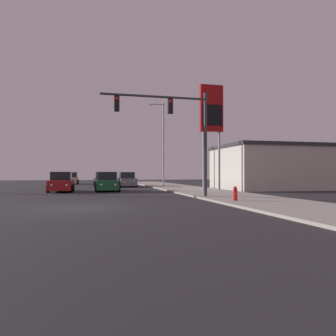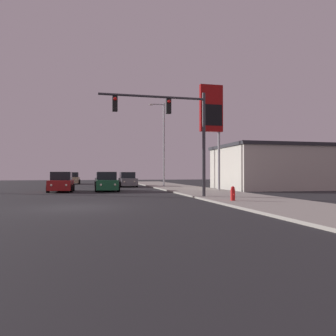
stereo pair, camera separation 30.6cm
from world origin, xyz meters
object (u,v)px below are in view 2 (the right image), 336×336
(car_black, at_px, (104,180))
(fire_hydrant, at_px, (233,194))
(car_tan, at_px, (73,179))
(traffic_light_mast, at_px, (175,123))
(car_grey, at_px, (127,180))
(car_red, at_px, (61,183))
(street_lamp, at_px, (163,140))
(gas_station_sign, at_px, (211,114))
(car_green, at_px, (107,182))

(car_black, xyz_separation_m, fire_hydrant, (6.01, -22.40, -0.27))
(car_tan, relative_size, traffic_light_mast, 0.65)
(traffic_light_mast, xyz_separation_m, fire_hydrant, (2.30, -3.30, -4.20))
(car_grey, bearing_deg, car_tan, -59.50)
(car_red, relative_size, street_lamp, 0.48)
(car_grey, height_order, car_black, same)
(car_red, xyz_separation_m, fire_hydrant, (9.83, -12.84, -0.27))
(car_tan, distance_m, gas_station_sign, 26.33)
(gas_station_sign, bearing_deg, street_lamp, 107.26)
(fire_hydrant, bearing_deg, car_green, 115.34)
(car_grey, distance_m, car_red, 10.87)
(car_grey, bearing_deg, car_red, 52.42)
(fire_hydrant, bearing_deg, car_grey, 98.82)
(car_grey, bearing_deg, gas_station_sign, 116.80)
(car_green, height_order, street_lamp, street_lamp)
(car_red, height_order, gas_station_sign, gas_station_sign)
(car_grey, relative_size, car_green, 1.00)
(car_green, xyz_separation_m, fire_hydrant, (6.04, -12.76, -0.27))
(car_green, height_order, traffic_light_mast, traffic_light_mast)
(car_black, xyz_separation_m, street_lamp, (6.12, -4.13, 4.36))
(car_tan, xyz_separation_m, traffic_light_mast, (7.73, -29.22, 3.93))
(traffic_light_mast, bearing_deg, car_grey, 93.26)
(car_green, bearing_deg, car_grey, -106.13)
(car_green, relative_size, street_lamp, 0.48)
(street_lamp, xyz_separation_m, gas_station_sign, (2.51, -8.08, 1.50))
(traffic_light_mast, distance_m, street_lamp, 15.17)
(car_tan, bearing_deg, car_black, 112.13)
(car_red, bearing_deg, car_green, 179.50)
(car_black, bearing_deg, car_green, 87.74)
(car_red, xyz_separation_m, car_tan, (-0.20, 19.68, 0.00))
(car_red, bearing_deg, fire_hydrant, 128.11)
(car_red, bearing_deg, gas_station_sign, 168.64)
(car_green, bearing_deg, street_lamp, -137.23)
(car_tan, height_order, traffic_light_mast, traffic_light_mast)
(car_green, xyz_separation_m, car_tan, (-3.99, 19.76, 0.00))
(car_grey, height_order, street_lamp, street_lamp)
(gas_station_sign, bearing_deg, car_red, 167.98)
(gas_station_sign, bearing_deg, fire_hydrant, -104.42)
(street_lamp, bearing_deg, car_tan, 125.44)
(street_lamp, bearing_deg, gas_station_sign, -72.74)
(car_grey, xyz_separation_m, car_black, (-2.67, 0.85, 0.00))
(car_green, relative_size, gas_station_sign, 0.48)
(car_green, distance_m, car_tan, 20.16)
(traffic_light_mast, height_order, street_lamp, street_lamp)
(car_black, relative_size, gas_station_sign, 0.48)
(car_red, distance_m, car_tan, 19.68)
(car_tan, bearing_deg, traffic_light_mast, 105.26)
(car_green, relative_size, fire_hydrant, 5.69)
(street_lamp, bearing_deg, car_black, 145.97)
(car_red, height_order, car_tan, same)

